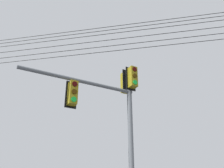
% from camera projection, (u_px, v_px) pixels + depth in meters
% --- Properties ---
extents(signal_mast_assembly, '(1.37, 4.66, 6.97)m').
position_uv_depth(signal_mast_assembly, '(115.00, 111.00, 10.02)').
color(signal_mast_assembly, slate).
rests_on(signal_mast_assembly, ground).
extents(overhead_wire_span, '(15.85, 27.42, 1.59)m').
position_uv_depth(overhead_wire_span, '(159.00, 32.00, 11.65)').
color(overhead_wire_span, black).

